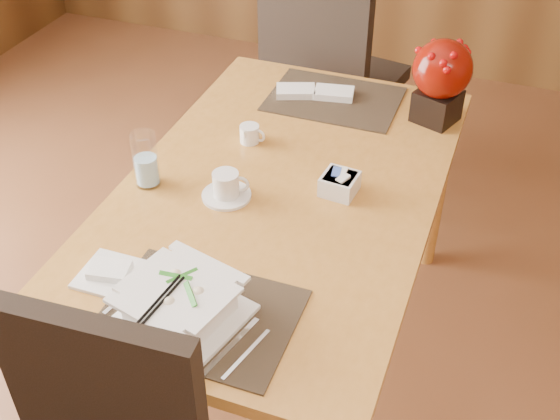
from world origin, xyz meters
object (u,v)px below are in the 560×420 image
(berry_decor, at_px, (441,76))
(water_glass, at_px, (145,159))
(sugar_caddy, at_px, (340,184))
(bread_plate, at_px, (110,275))
(coffee_cup, at_px, (226,187))
(dining_table, at_px, (280,212))
(creamer_jug, at_px, (250,134))
(far_chair, at_px, (327,68))
(soup_setting, at_px, (180,305))

(berry_decor, bearing_deg, water_glass, -137.99)
(sugar_caddy, height_order, bread_plate, sugar_caddy)
(bread_plate, bearing_deg, coffee_cup, 70.85)
(dining_table, bearing_deg, sugar_caddy, 10.58)
(berry_decor, bearing_deg, dining_table, -123.73)
(sugar_caddy, bearing_deg, creamer_jug, 154.73)
(far_chair, bearing_deg, berry_decor, 146.29)
(coffee_cup, distance_m, sugar_caddy, 0.33)
(coffee_cup, bearing_deg, soup_setting, -78.75)
(coffee_cup, distance_m, berry_decor, 0.81)
(dining_table, distance_m, far_chair, 1.06)
(water_glass, relative_size, far_chair, 0.16)
(water_glass, distance_m, creamer_jug, 0.37)
(bread_plate, bearing_deg, dining_table, 62.03)
(soup_setting, height_order, sugar_caddy, soup_setting)
(creamer_jug, bearing_deg, berry_decor, 39.40)
(water_glass, xyz_separation_m, creamer_jug, (0.19, 0.32, -0.06))
(coffee_cup, relative_size, bread_plate, 0.96)
(bread_plate, bearing_deg, sugar_caddy, 50.76)
(dining_table, distance_m, sugar_caddy, 0.21)
(creamer_jug, xyz_separation_m, far_chair, (0.00, 0.85, -0.17))
(coffee_cup, relative_size, water_glass, 0.84)
(soup_setting, height_order, coffee_cup, soup_setting)
(dining_table, bearing_deg, far_chair, 99.45)
(water_glass, relative_size, sugar_caddy, 1.73)
(soup_setting, bearing_deg, bread_plate, 177.11)
(coffee_cup, xyz_separation_m, sugar_caddy, (0.30, 0.13, -0.01))
(soup_setting, height_order, creamer_jug, soup_setting)
(water_glass, bearing_deg, sugar_caddy, 15.70)
(coffee_cup, height_order, berry_decor, berry_decor)
(coffee_cup, relative_size, creamer_jug, 1.78)
(water_glass, bearing_deg, far_chair, 80.44)
(sugar_caddy, relative_size, berry_decor, 0.34)
(soup_setting, distance_m, berry_decor, 1.19)
(creamer_jug, xyz_separation_m, bread_plate, (-0.09, -0.70, -0.02))
(dining_table, height_order, sugar_caddy, sugar_caddy)
(water_glass, xyz_separation_m, berry_decor, (0.73, 0.65, 0.08))
(sugar_caddy, xyz_separation_m, berry_decor, (0.19, 0.50, 0.13))
(berry_decor, relative_size, bread_plate, 1.90)
(coffee_cup, xyz_separation_m, berry_decor, (0.48, 0.64, 0.13))
(dining_table, bearing_deg, coffee_cup, -141.77)
(dining_table, bearing_deg, soup_setting, -93.21)
(water_glass, bearing_deg, dining_table, 17.98)
(berry_decor, relative_size, far_chair, 0.26)
(far_chair, bearing_deg, sugar_caddy, 118.91)
(dining_table, height_order, far_chair, far_chair)
(water_glass, bearing_deg, berry_decor, 42.01)
(coffee_cup, relative_size, far_chair, 0.13)
(dining_table, height_order, bread_plate, bread_plate)
(water_glass, xyz_separation_m, far_chair, (0.20, 1.16, -0.23))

